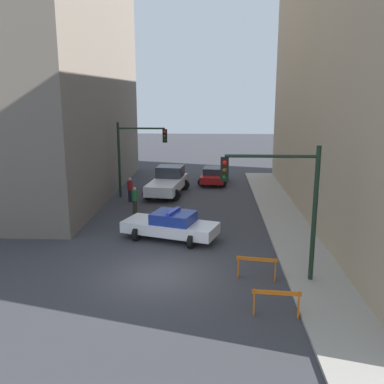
% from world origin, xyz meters
% --- Properties ---
extents(ground_plane, '(120.00, 120.00, 0.00)m').
position_xyz_m(ground_plane, '(0.00, 0.00, 0.00)').
color(ground_plane, '#38383D').
extents(sidewalk_right, '(2.40, 44.00, 0.12)m').
position_xyz_m(sidewalk_right, '(6.20, 0.00, 0.06)').
color(sidewalk_right, '#9E998E').
rests_on(sidewalk_right, ground_plane).
extents(building_corner_left, '(14.00, 20.00, 19.83)m').
position_xyz_m(building_corner_left, '(-12.00, 14.00, 9.91)').
color(building_corner_left, '#6B6056').
rests_on(building_corner_left, ground_plane).
extents(traffic_light_near, '(3.64, 0.35, 5.20)m').
position_xyz_m(traffic_light_near, '(4.73, -0.36, 3.53)').
color(traffic_light_near, black).
rests_on(traffic_light_near, sidewalk_right).
extents(traffic_light_far, '(3.44, 0.35, 5.20)m').
position_xyz_m(traffic_light_far, '(-3.30, 13.04, 3.40)').
color(traffic_light_far, black).
rests_on(traffic_light_far, ground_plane).
extents(police_car, '(5.04, 3.23, 1.52)m').
position_xyz_m(police_car, '(0.02, 4.36, 0.72)').
color(police_car, white).
rests_on(police_car, ground_plane).
extents(white_truck, '(3.07, 5.61, 1.90)m').
position_xyz_m(white_truck, '(-1.15, 14.09, 0.91)').
color(white_truck, silver).
rests_on(white_truck, ground_plane).
extents(parked_car_near, '(2.51, 4.44, 1.31)m').
position_xyz_m(parked_car_near, '(2.16, 17.96, 0.67)').
color(parked_car_near, maroon).
rests_on(parked_car_near, ground_plane).
extents(pedestrian_crossing, '(0.51, 0.51, 1.66)m').
position_xyz_m(pedestrian_crossing, '(-2.61, 8.83, 0.86)').
color(pedestrian_crossing, '#382D23').
rests_on(pedestrian_crossing, ground_plane).
extents(pedestrian_corner, '(0.50, 0.50, 1.66)m').
position_xyz_m(pedestrian_corner, '(-3.43, 11.66, 0.86)').
color(pedestrian_corner, black).
rests_on(pedestrian_corner, ground_plane).
extents(barrier_front, '(1.60, 0.29, 0.90)m').
position_xyz_m(barrier_front, '(4.19, -3.04, 0.62)').
color(barrier_front, orange).
rests_on(barrier_front, ground_plane).
extents(barrier_mid, '(1.59, 0.38, 0.90)m').
position_xyz_m(barrier_mid, '(3.83, -0.18, 0.62)').
color(barrier_mid, orange).
rests_on(barrier_mid, ground_plane).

